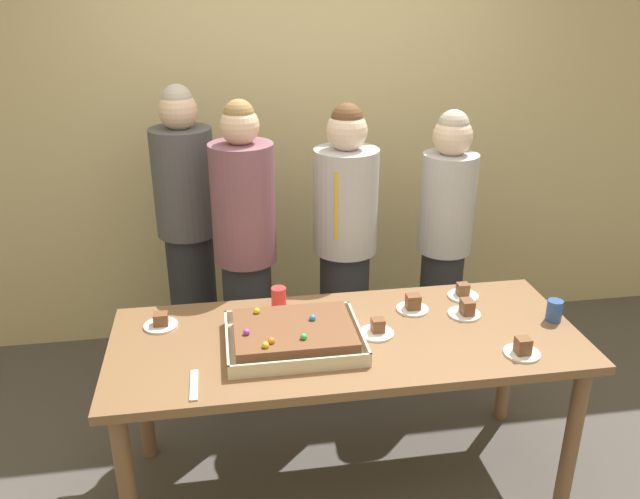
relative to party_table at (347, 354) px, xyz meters
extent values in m
plane|color=#4C4742|center=(0.00, 0.00, -0.70)|extent=(12.00, 12.00, 0.00)
cube|color=#CCB784|center=(0.00, 1.60, 0.80)|extent=(8.00, 0.12, 3.00)
cube|color=brown|center=(0.00, 0.00, 0.07)|extent=(2.03, 0.82, 0.04)
cylinder|color=brown|center=(-0.94, -0.33, -0.32)|extent=(0.07, 0.07, 0.75)
cylinder|color=brown|center=(0.94, -0.33, -0.32)|extent=(0.07, 0.07, 0.75)
cylinder|color=brown|center=(-0.94, 0.33, -0.32)|extent=(0.07, 0.07, 0.75)
cylinder|color=brown|center=(0.94, 0.33, -0.32)|extent=(0.07, 0.07, 0.75)
cube|color=beige|center=(-0.24, -0.03, 0.10)|extent=(0.57, 0.45, 0.01)
cube|color=beige|center=(-0.24, -0.25, 0.13)|extent=(0.57, 0.01, 0.05)
cube|color=beige|center=(-0.24, 0.19, 0.13)|extent=(0.57, 0.01, 0.05)
cube|color=beige|center=(-0.52, -0.03, 0.13)|extent=(0.01, 0.45, 0.05)
cube|color=beige|center=(0.04, -0.03, 0.13)|extent=(0.01, 0.45, 0.05)
cube|color=brown|center=(-0.24, -0.03, 0.14)|extent=(0.50, 0.38, 0.08)
sphere|color=#2D84E0|center=(-0.15, 0.01, 0.19)|extent=(0.03, 0.03, 0.03)
sphere|color=orange|center=(-0.34, -0.15, 0.19)|extent=(0.03, 0.03, 0.03)
sphere|color=purple|center=(-0.43, -0.07, 0.19)|extent=(0.03, 0.03, 0.03)
sphere|color=green|center=(-0.21, -0.14, 0.19)|extent=(0.03, 0.03, 0.03)
sphere|color=yellow|center=(-0.37, -0.18, 0.19)|extent=(0.03, 0.03, 0.03)
sphere|color=yellow|center=(-0.38, 0.11, 0.19)|extent=(0.03, 0.03, 0.03)
cylinder|color=white|center=(0.68, -0.26, 0.10)|extent=(0.15, 0.15, 0.01)
cube|color=brown|center=(0.68, -0.27, 0.14)|extent=(0.06, 0.05, 0.07)
cylinder|color=white|center=(0.13, -0.01, 0.10)|extent=(0.15, 0.15, 0.01)
cube|color=brown|center=(0.14, 0.00, 0.13)|extent=(0.06, 0.05, 0.06)
cylinder|color=white|center=(0.57, 0.10, 0.10)|extent=(0.15, 0.15, 0.01)
cube|color=brown|center=(0.58, 0.09, 0.14)|extent=(0.05, 0.07, 0.07)
cylinder|color=white|center=(0.35, 0.18, 0.10)|extent=(0.15, 0.15, 0.01)
cube|color=brown|center=(0.35, 0.18, 0.14)|extent=(0.06, 0.06, 0.07)
cylinder|color=white|center=(0.63, 0.27, 0.10)|extent=(0.15, 0.15, 0.01)
cube|color=brown|center=(0.63, 0.28, 0.13)|extent=(0.05, 0.05, 0.06)
cylinder|color=white|center=(-0.80, 0.21, 0.10)|extent=(0.15, 0.15, 0.01)
cube|color=brown|center=(-0.80, 0.21, 0.13)|extent=(0.06, 0.06, 0.05)
cylinder|color=#2D5199|center=(0.95, -0.02, 0.14)|extent=(0.07, 0.07, 0.10)
cylinder|color=red|center=(-0.26, 0.31, 0.14)|extent=(0.07, 0.07, 0.10)
cube|color=silver|center=(-0.65, -0.27, 0.10)|extent=(0.03, 0.20, 0.01)
cylinder|color=#28282D|center=(0.72, 0.82, -0.30)|extent=(0.24, 0.24, 0.80)
cylinder|color=#B2B2B7|center=(0.72, 0.82, 0.38)|extent=(0.30, 0.30, 0.55)
sphere|color=beige|center=(0.72, 0.82, 0.75)|extent=(0.21, 0.21, 0.21)
sphere|color=#B2A899|center=(0.72, 0.82, 0.81)|extent=(0.17, 0.17, 0.17)
cylinder|color=#28282D|center=(-0.70, 1.07, -0.25)|extent=(0.27, 0.27, 0.90)
cylinder|color=#4C4C51|center=(-0.70, 1.07, 0.50)|extent=(0.34, 0.34, 0.59)
sphere|color=beige|center=(-0.70, 1.07, 0.89)|extent=(0.21, 0.21, 0.21)
sphere|color=#B2A899|center=(-0.70, 1.07, 0.94)|extent=(0.16, 0.16, 0.16)
cylinder|color=#28282D|center=(0.15, 0.79, -0.27)|extent=(0.27, 0.27, 0.85)
cylinder|color=#B2B2B7|center=(0.15, 0.79, 0.43)|extent=(0.34, 0.34, 0.56)
cube|color=gold|center=(0.08, 0.65, 0.46)|extent=(0.04, 0.02, 0.36)
sphere|color=beige|center=(0.15, 0.79, 0.81)|extent=(0.21, 0.21, 0.21)
sphere|color=brown|center=(0.15, 0.79, 0.87)|extent=(0.17, 0.17, 0.17)
cylinder|color=#28282D|center=(-0.39, 0.74, -0.27)|extent=(0.26, 0.26, 0.86)
cylinder|color=#7A4C5B|center=(-0.39, 0.74, 0.47)|extent=(0.32, 0.32, 0.62)
sphere|color=beige|center=(-0.39, 0.74, 0.86)|extent=(0.19, 0.19, 0.19)
sphere|color=olive|center=(-0.39, 0.74, 0.92)|extent=(0.15, 0.15, 0.15)
camera|label=1|loc=(-0.50, -2.39, 1.53)|focal=36.33mm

